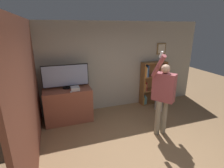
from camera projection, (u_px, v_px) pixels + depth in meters
name	position (u px, v px, depth m)	size (l,w,h in m)	color
ground_plane	(153.00, 163.00, 3.41)	(14.00, 14.00, 0.00)	#93704C
wall_back	(109.00, 67.00, 5.42)	(6.21, 0.09, 2.70)	#B2AD9E
wall_side_brick	(30.00, 88.00, 3.52)	(0.06, 4.27, 2.70)	#93513D
tv_ledge	(68.00, 105.00, 4.86)	(1.27, 0.69, 0.93)	#93513D
television	(66.00, 76.00, 4.67)	(1.22, 0.22, 0.66)	black
game_console	(75.00, 89.00, 4.63)	(0.22, 0.24, 0.09)	silver
remote_loose	(71.00, 91.00, 4.52)	(0.08, 0.14, 0.02)	white
bookshelf	(151.00, 83.00, 5.90)	(0.86, 0.28, 1.44)	brown
person	(163.00, 93.00, 4.04)	(0.64, 0.60, 2.07)	gray
waste_bin	(160.00, 103.00, 5.58)	(0.36, 0.36, 0.42)	#B7B7BC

